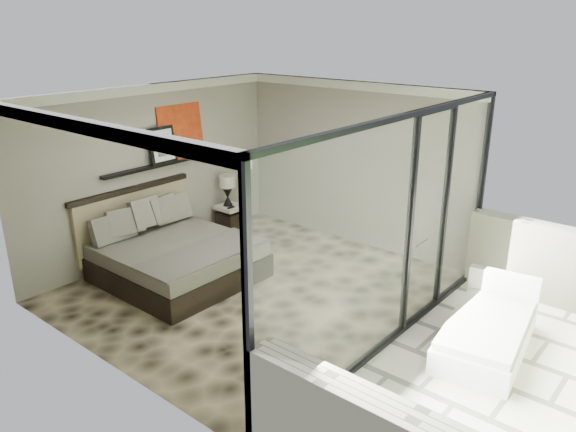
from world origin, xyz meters
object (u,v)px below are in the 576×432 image
Objects in this scene: nightstand at (231,220)px; lounger at (487,331)px; bed at (174,255)px; table_lamp at (227,186)px.

nightstand is 5.20m from lounger.
nightstand is (-0.69, 1.89, -0.12)m from bed.
bed is 4.59m from lounger.
lounger is (5.18, -0.75, -0.67)m from table_lamp.
bed is 3.79× the size of table_lamp.
table_lamp reaches higher than nightstand.
table_lamp is at bearing -156.38° from nightstand.
lounger is at bearing -3.54° from nightstand.
table_lamp is at bearing 163.29° from lounger.
bed reaches higher than table_lamp.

